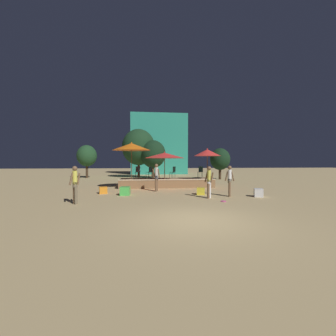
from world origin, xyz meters
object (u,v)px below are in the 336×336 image
(frisbee_disc, at_px, (223,201))
(person_3, at_px, (75,183))
(cube_seat_0, at_px, (103,190))
(cube_seat_1, at_px, (258,193))
(background_tree_0, at_px, (87,156))
(patio_umbrella_2, at_px, (207,153))
(bistro_chair_3, at_px, (150,171))
(background_tree_3, at_px, (220,159))
(patio_umbrella_1, at_px, (132,147))
(cube_seat_3, at_px, (201,191))
(bistro_chair_1, at_px, (138,171))
(patio_umbrella_0, at_px, (165,155))
(background_tree_2, at_px, (153,154))
(person_1, at_px, (230,180))
(bistro_chair_2, at_px, (200,171))
(person_0, at_px, (156,176))
(cube_seat_2, at_px, (125,191))
(person_2, at_px, (209,181))
(bistro_chair_0, at_px, (173,171))
(background_tree_1, at_px, (139,147))

(frisbee_disc, bearing_deg, person_3, 178.82)
(cube_seat_0, bearing_deg, cube_seat_1, -14.72)
(cube_seat_1, bearing_deg, cube_seat_0, 165.28)
(cube_seat_1, xyz_separation_m, background_tree_0, (-13.02, 16.13, 2.42))
(patio_umbrella_2, bearing_deg, cube_seat_0, -160.84)
(bistro_chair_3, xyz_separation_m, background_tree_3, (7.99, 6.40, 1.00))
(cube_seat_1, bearing_deg, patio_umbrella_1, 146.14)
(cube_seat_3, bearing_deg, bistro_chair_1, 127.00)
(patio_umbrella_0, relative_size, background_tree_2, 0.65)
(cube_seat_1, distance_m, cube_seat_3, 3.20)
(person_1, bearing_deg, bistro_chair_1, 62.87)
(bistro_chair_2, bearing_deg, patio_umbrella_1, -135.27)
(cube_seat_3, bearing_deg, person_3, -161.04)
(person_0, bearing_deg, patio_umbrella_1, 70.30)
(background_tree_2, bearing_deg, bistro_chair_1, -100.64)
(person_0, bearing_deg, cube_seat_2, 155.51)
(person_2, height_order, background_tree_0, background_tree_0)
(bistro_chair_3, bearing_deg, bistro_chair_2, 130.94)
(cube_seat_1, bearing_deg, person_3, -173.61)
(bistro_chair_1, bearing_deg, bistro_chair_3, 146.82)
(patio_umbrella_0, bearing_deg, patio_umbrella_1, 173.02)
(person_3, distance_m, bistro_chair_0, 8.48)
(background_tree_1, bearing_deg, person_0, -84.09)
(background_tree_3, bearing_deg, cube_seat_0, -137.77)
(patio_umbrella_1, height_order, bistro_chair_1, patio_umbrella_1)
(person_3, relative_size, bistro_chair_2, 1.95)
(person_3, distance_m, background_tree_1, 17.61)
(cube_seat_0, distance_m, background_tree_2, 13.38)
(patio_umbrella_2, bearing_deg, bistro_chair_0, 167.30)
(patio_umbrella_2, bearing_deg, bistro_chair_1, 165.53)
(person_0, relative_size, frisbee_disc, 6.85)
(background_tree_1, height_order, background_tree_3, background_tree_1)
(bistro_chair_1, height_order, background_tree_0, background_tree_0)
(bistro_chair_3, distance_m, background_tree_1, 10.63)
(cube_seat_2, xyz_separation_m, bistro_chair_0, (3.39, 3.94, 0.98))
(person_3, relative_size, bistro_chair_3, 1.95)
(person_0, bearing_deg, cube_seat_1, -90.77)
(patio_umbrella_1, xyz_separation_m, background_tree_0, (-5.84, 11.31, -0.40))
(background_tree_0, bearing_deg, person_1, -54.00)
(cube_seat_2, relative_size, bistro_chair_1, 0.66)
(patio_umbrella_2, bearing_deg, background_tree_0, 135.63)
(patio_umbrella_0, distance_m, cube_seat_2, 4.56)
(cube_seat_1, bearing_deg, background_tree_0, 128.92)
(cube_seat_2, bearing_deg, cube_seat_3, -3.94)
(bistro_chair_1, bearing_deg, person_0, 99.50)
(background_tree_3, bearing_deg, patio_umbrella_2, -116.22)
(cube_seat_2, bearing_deg, background_tree_2, 80.38)
(patio_umbrella_1, relative_size, background_tree_2, 0.75)
(patio_umbrella_0, bearing_deg, background_tree_1, 100.04)
(cube_seat_0, bearing_deg, bistro_chair_2, 26.95)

